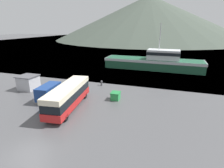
# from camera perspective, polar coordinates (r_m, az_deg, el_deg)

# --- Properties ---
(ground_plane) EXTENTS (400.00, 400.00, 0.00)m
(ground_plane) POSITION_cam_1_polar(r_m,az_deg,el_deg) (17.94, -25.04, -19.89)
(ground_plane) COLOR #4C4C4F
(water_surface) EXTENTS (240.00, 240.00, 0.00)m
(water_surface) POSITION_cam_1_polar(r_m,az_deg,el_deg) (151.15, 14.24, 13.80)
(water_surface) COLOR #3D5160
(water_surface) RESTS_ON ground
(hill_backdrop) EXTENTS (155.10, 155.10, 35.17)m
(hill_backdrop) POSITION_cam_1_polar(r_m,az_deg,el_deg) (162.40, 11.77, 20.47)
(hill_backdrop) COLOR #424C42
(hill_backdrop) RESTS_ON ground
(tour_bus) EXTENTS (3.77, 10.28, 3.13)m
(tour_bus) POSITION_cam_1_polar(r_m,az_deg,el_deg) (24.29, -14.02, -3.56)
(tour_bus) COLOR red
(tour_bus) RESTS_ON ground
(delivery_van) EXTENTS (2.62, 6.32, 2.28)m
(delivery_van) POSITION_cam_1_polar(r_m,az_deg,el_deg) (28.37, -19.31, -2.06)
(delivery_van) COLOR navy
(delivery_van) RESTS_ON ground
(fishing_boat) EXTENTS (24.72, 6.31, 11.38)m
(fishing_boat) POSITION_cam_1_polar(r_m,az_deg,el_deg) (46.62, 13.75, 7.12)
(fishing_boat) COLOR #1E5138
(fishing_boat) RESTS_ON water_surface
(storage_bin) EXTENTS (1.34, 1.49, 1.16)m
(storage_bin) POSITION_cam_1_polar(r_m,az_deg,el_deg) (26.49, 1.15, -3.87)
(storage_bin) COLOR green
(storage_bin) RESTS_ON ground
(dock_kiosk) EXTENTS (3.15, 2.99, 2.46)m
(dock_kiosk) POSITION_cam_1_polar(r_m,az_deg,el_deg) (33.98, -25.65, 0.50)
(dock_kiosk) COLOR #B2B2B7
(dock_kiosk) RESTS_ON ground
(mooring_bollard) EXTENTS (0.40, 0.40, 0.96)m
(mooring_bollard) POSITION_cam_1_polar(r_m,az_deg,el_deg) (32.79, -3.43, 0.41)
(mooring_bollard) COLOR #4C4C51
(mooring_bollard) RESTS_ON ground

